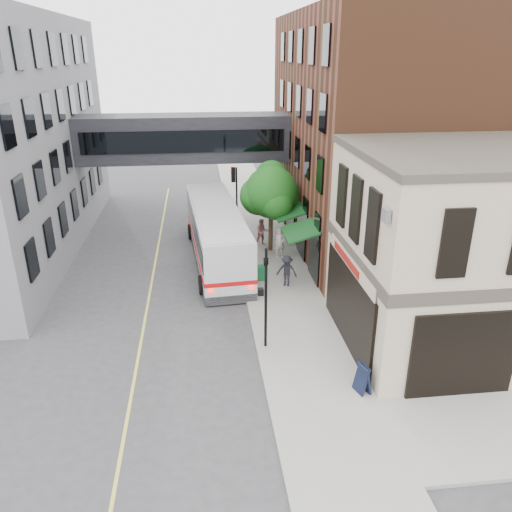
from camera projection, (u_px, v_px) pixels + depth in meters
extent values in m
plane|color=#38383A|center=(262.00, 377.00, 19.67)|extent=(120.00, 120.00, 0.00)
cube|color=gray|center=(265.00, 246.00, 32.71)|extent=(4.00, 60.00, 0.15)
cube|color=tan|center=(469.00, 253.00, 20.91)|extent=(10.00, 8.00, 8.15)
cube|color=#38332B|center=(469.00, 251.00, 20.88)|extent=(10.12, 8.12, 0.50)
cube|color=#38332B|center=(487.00, 152.00, 19.30)|extent=(10.12, 8.12, 0.30)
cube|color=black|center=(348.00, 306.00, 21.22)|extent=(0.14, 6.40, 3.40)
cube|color=black|center=(347.00, 306.00, 21.22)|extent=(0.04, 5.90, 3.00)
cube|color=maroon|center=(346.00, 259.00, 21.02)|extent=(0.03, 3.60, 0.32)
cube|color=#4F2B18|center=(388.00, 134.00, 31.84)|extent=(12.00, 18.00, 14.00)
cube|color=#0C3614|center=(284.00, 203.00, 31.48)|extent=(1.80, 13.00, 0.40)
cube|color=black|center=(184.00, 138.00, 33.39)|extent=(14.00, 3.00, 3.00)
cube|color=black|center=(184.00, 142.00, 31.97)|extent=(13.00, 0.08, 1.40)
cube|color=black|center=(184.00, 134.00, 34.82)|extent=(13.00, 0.08, 1.40)
cylinder|color=black|center=(266.00, 299.00, 20.63)|extent=(0.12, 0.12, 4.50)
cube|color=black|center=(261.00, 292.00, 20.47)|extent=(0.25, 0.22, 0.30)
imported|color=black|center=(266.00, 258.00, 19.92)|extent=(0.20, 0.16, 1.00)
cylinder|color=black|center=(237.00, 200.00, 34.40)|extent=(0.12, 0.12, 4.50)
cube|color=black|center=(234.00, 195.00, 34.25)|extent=(0.25, 0.22, 0.30)
cube|color=black|center=(233.00, 175.00, 33.71)|extent=(0.28, 0.28, 1.00)
sphere|color=#FF0C05|center=(231.00, 170.00, 33.56)|extent=(0.18, 0.18, 0.18)
cylinder|color=gray|center=(253.00, 267.00, 25.51)|extent=(0.08, 0.08, 3.00)
cube|color=white|center=(252.00, 255.00, 25.24)|extent=(0.03, 0.75, 0.22)
cube|color=#0C591E|center=(252.00, 245.00, 25.03)|extent=(0.03, 0.70, 0.18)
cube|color=#B20C0C|center=(252.00, 264.00, 25.43)|extent=(0.03, 0.30, 0.40)
cylinder|color=#382619|center=(271.00, 229.00, 31.25)|extent=(0.28, 0.28, 2.80)
sphere|color=#175416|center=(271.00, 192.00, 30.33)|extent=(3.20, 3.20, 3.20)
sphere|color=#175416|center=(283.00, 196.00, 31.03)|extent=(2.20, 2.20, 2.20)
sphere|color=#175416|center=(259.00, 196.00, 30.65)|extent=(2.40, 2.40, 2.40)
sphere|color=#175416|center=(271.00, 177.00, 30.59)|extent=(2.00, 2.00, 2.00)
cube|color=#D8CC4C|center=(153.00, 277.00, 28.31)|extent=(0.12, 40.00, 0.01)
cube|color=silver|center=(216.00, 233.00, 29.98)|extent=(3.55, 12.32, 3.07)
cube|color=black|center=(216.00, 225.00, 29.78)|extent=(3.59, 12.11, 1.11)
cube|color=#B20C0C|center=(217.00, 242.00, 30.18)|extent=(3.61, 12.35, 0.23)
cylinder|color=black|center=(202.00, 285.00, 26.19)|extent=(0.40, 1.08, 1.06)
cylinder|color=black|center=(251.00, 281.00, 26.65)|extent=(0.40, 1.08, 1.06)
cylinder|color=black|center=(191.00, 232.00, 33.86)|extent=(0.40, 1.08, 1.06)
cylinder|color=black|center=(229.00, 229.00, 34.32)|extent=(0.40, 1.08, 1.06)
imported|color=white|center=(280.00, 243.00, 30.37)|extent=(0.76, 0.59, 1.84)
imported|color=#D58B8A|center=(262.00, 232.00, 32.35)|extent=(0.91, 0.75, 1.75)
imported|color=black|center=(287.00, 271.00, 26.66)|extent=(1.27, 0.99, 1.73)
cube|color=#166334|center=(260.00, 273.00, 27.50)|extent=(0.48, 0.44, 0.85)
cube|color=black|center=(363.00, 378.00, 18.40)|extent=(0.58, 0.73, 1.14)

